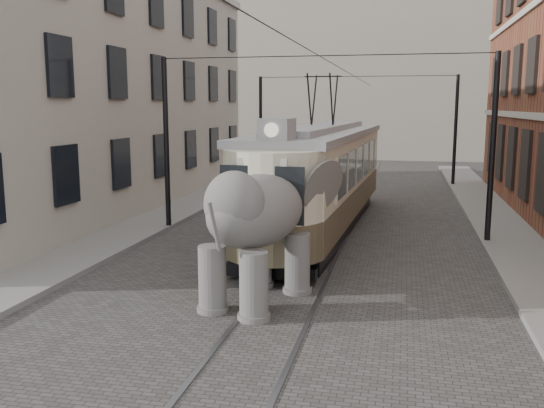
% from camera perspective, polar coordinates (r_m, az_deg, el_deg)
% --- Properties ---
extents(ground, '(120.00, 120.00, 0.00)m').
position_cam_1_polar(ground, '(14.31, 1.90, -8.30)').
color(ground, '#454340').
extents(tram_rails, '(1.54, 80.00, 0.02)m').
position_cam_1_polar(tram_rails, '(14.30, 1.90, -8.26)').
color(tram_rails, slate).
rests_on(tram_rails, ground).
extents(sidewalk_left, '(2.00, 60.00, 0.15)m').
position_cam_1_polar(sidewalk_left, '(16.70, -20.72, -6.05)').
color(sidewalk_left, slate).
rests_on(sidewalk_left, ground).
extents(stucco_building, '(7.00, 24.00, 10.00)m').
position_cam_1_polar(stucco_building, '(27.02, -17.74, 10.38)').
color(stucco_building, '#A09584').
rests_on(stucco_building, ground).
extents(distant_block, '(28.00, 10.00, 14.00)m').
position_cam_1_polar(distant_block, '(53.52, 10.08, 12.15)').
color(distant_block, '#A09584').
rests_on(distant_block, ground).
extents(catenary, '(11.00, 30.20, 6.00)m').
position_cam_1_polar(catenary, '(18.64, 4.20, 5.25)').
color(catenary, black).
rests_on(catenary, ground).
extents(tram, '(3.51, 13.75, 5.41)m').
position_cam_1_polar(tram, '(20.84, 4.82, 4.86)').
color(tram, beige).
rests_on(tram, ground).
extents(elephant, '(4.21, 5.82, 3.20)m').
position_cam_1_polar(elephant, '(13.09, -1.48, -2.72)').
color(elephant, '#5D5A56').
rests_on(elephant, ground).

